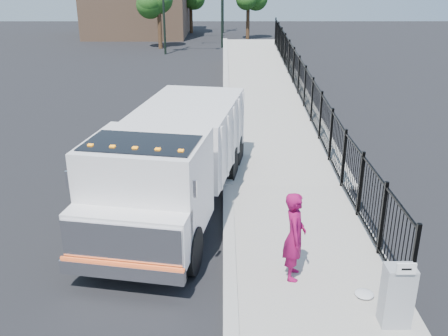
{
  "coord_description": "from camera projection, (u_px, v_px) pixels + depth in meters",
  "views": [
    {
      "loc": [
        -0.14,
        -10.31,
        6.39
      ],
      "look_at": [
        -0.13,
        2.0,
        1.51
      ],
      "focal_mm": 40.0,
      "sensor_mm": 36.0,
      "label": 1
    }
  ],
  "objects": [
    {
      "name": "arrow_sign",
      "position": [
        406.0,
        269.0,
        8.83
      ],
      "size": [
        0.35,
        0.04,
        0.22
      ],
      "primitive_type": "cube",
      "color": "white",
      "rests_on": "utility_cabinet"
    },
    {
      "name": "sidewalk",
      "position": [
        326.0,
        308.0,
        10.06
      ],
      "size": [
        3.55,
        12.0,
        0.12
      ],
      "primitive_type": "cube",
      "color": "#9E998E",
      "rests_on": "ground"
    },
    {
      "name": "worker",
      "position": [
        295.0,
        236.0,
        10.64
      ],
      "size": [
        0.57,
        0.79,
        2.0
      ],
      "primitive_type": "imported",
      "rotation": [
        0.0,
        0.0,
        1.44
      ],
      "color": "maroon",
      "rests_on": "sidewalk"
    },
    {
      "name": "debris",
      "position": [
        364.0,
        294.0,
        10.31
      ],
      "size": [
        0.4,
        0.4,
        0.1
      ],
      "primitive_type": "ellipsoid",
      "color": "silver",
      "rests_on": "sidewalk"
    },
    {
      "name": "utility_cabinet",
      "position": [
        397.0,
        296.0,
        9.3
      ],
      "size": [
        0.55,
        0.4,
        1.25
      ],
      "primitive_type": "cube",
      "color": "gray",
      "rests_on": "sidewalk"
    },
    {
      "name": "tree_0",
      "position": [
        159.0,
        1.0,
        42.51
      ],
      "size": [
        2.62,
        2.62,
        5.31
      ],
      "color": "#382314",
      "rests_on": "ground"
    },
    {
      "name": "iron_fence",
      "position": [
        304.0,
        100.0,
        22.77
      ],
      "size": [
        0.1,
        28.0,
        1.8
      ],
      "primitive_type": "cube",
      "color": "black",
      "rests_on": "ground"
    },
    {
      "name": "curb",
      "position": [
        230.0,
        307.0,
        10.05
      ],
      "size": [
        0.3,
        12.0,
        0.16
      ],
      "primitive_type": "cube",
      "color": "#ADAAA3",
      "rests_on": "ground"
    },
    {
      "name": "truck",
      "position": [
        173.0,
        157.0,
        13.63
      ],
      "size": [
        4.17,
        8.84,
        2.91
      ],
      "rotation": [
        0.0,
        0.0,
        -0.18
      ],
      "color": "black",
      "rests_on": "ground"
    },
    {
      "name": "ramp",
      "position": [
        265.0,
        98.0,
        26.82
      ],
      "size": [
        3.95,
        24.06,
        3.19
      ],
      "primitive_type": "cube",
      "rotation": [
        0.06,
        0.0,
        0.0
      ],
      "color": "#9E998E",
      "rests_on": "ground"
    },
    {
      "name": "ground",
      "position": [
        229.0,
        257.0,
        11.94
      ],
      "size": [
        120.0,
        120.0,
        0.0
      ],
      "primitive_type": "plane",
      "color": "black",
      "rests_on": "ground"
    }
  ]
}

